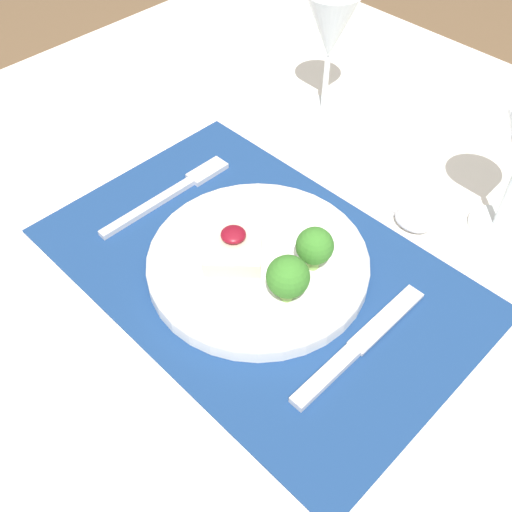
{
  "coord_description": "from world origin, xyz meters",
  "views": [
    {
      "loc": [
        0.31,
        -0.31,
        1.28
      ],
      "look_at": [
        -0.0,
        -0.0,
        0.79
      ],
      "focal_mm": 42.0,
      "sensor_mm": 36.0,
      "label": 1
    }
  ],
  "objects": [
    {
      "name": "spoon",
      "position": [
        0.06,
        0.19,
        0.77
      ],
      "size": [
        0.18,
        0.04,
        0.01
      ],
      "rotation": [
        0.0,
        0.0,
        -0.05
      ],
      "color": "silver",
      "rests_on": "dining_table"
    },
    {
      "name": "dining_table",
      "position": [
        0.0,
        0.0,
        0.68
      ],
      "size": [
        1.19,
        1.21,
        0.77
      ],
      "color": "white",
      "rests_on": "ground_plane"
    },
    {
      "name": "knife",
      "position": [
        0.15,
        -0.01,
        0.77
      ],
      "size": [
        0.02,
        0.19,
        0.01
      ],
      "rotation": [
        0.0,
        0.0,
        0.02
      ],
      "color": "silver",
      "rests_on": "placemat"
    },
    {
      "name": "placemat",
      "position": [
        0.0,
        0.0,
        0.77
      ],
      "size": [
        0.48,
        0.32,
        0.0
      ],
      "primitive_type": "cube",
      "color": "navy",
      "rests_on": "dining_table"
    },
    {
      "name": "fork",
      "position": [
        -0.16,
        0.02,
        0.77
      ],
      "size": [
        0.02,
        0.19,
        0.01
      ],
      "rotation": [
        0.0,
        0.0,
        0.02
      ],
      "color": "silver",
      "rests_on": "placemat"
    },
    {
      "name": "wine_glass_far",
      "position": [
        -0.15,
        0.29,
        0.89
      ],
      "size": [
        0.07,
        0.07,
        0.18
      ],
      "color": "white",
      "rests_on": "dining_table"
    },
    {
      "name": "dinner_plate",
      "position": [
        0.0,
        -0.0,
        0.79
      ],
      "size": [
        0.25,
        0.25,
        0.07
      ],
      "color": "white",
      "rests_on": "placemat"
    },
    {
      "name": "ground_plane",
      "position": [
        0.0,
        0.0,
        0.0
      ],
      "size": [
        8.0,
        8.0,
        0.0
      ],
      "primitive_type": "plane",
      "color": "brown"
    }
  ]
}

